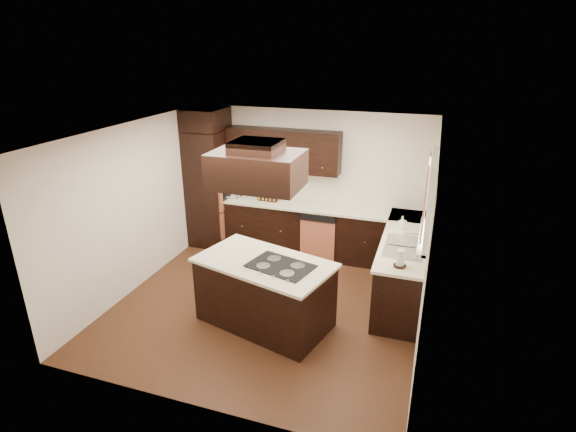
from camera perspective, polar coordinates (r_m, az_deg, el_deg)
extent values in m
cube|color=brown|center=(6.68, -2.48, -11.01)|extent=(4.20, 4.20, 0.02)
cube|color=white|center=(5.75, -2.88, 10.75)|extent=(4.20, 4.20, 0.02)
cube|color=white|center=(8.00, 2.74, 4.48)|extent=(4.20, 0.02, 2.50)
cube|color=white|center=(4.42, -12.64, -10.82)|extent=(4.20, 0.02, 2.50)
cube|color=white|center=(7.10, -18.80, 1.12)|extent=(0.02, 4.20, 2.50)
cube|color=white|center=(5.75, 17.42, -3.42)|extent=(0.02, 4.20, 2.50)
cube|color=black|center=(8.34, -9.91, 3.52)|extent=(0.65, 0.75, 2.12)
cube|color=#CA6A49|center=(8.16, -7.76, 3.70)|extent=(0.05, 0.62, 0.78)
cube|color=black|center=(7.98, 2.27, -1.73)|extent=(2.93, 0.60, 0.88)
cube|color=black|center=(6.92, 14.38, -6.25)|extent=(0.60, 2.40, 0.88)
cube|color=#F5EBC5|center=(7.80, 2.29, 1.34)|extent=(2.93, 0.63, 0.04)
cube|color=#F5EBC5|center=(6.72, 14.61, -2.75)|extent=(0.63, 2.40, 0.04)
cube|color=black|center=(7.81, -0.62, 8.35)|extent=(2.00, 0.34, 0.72)
cube|color=#CA6A49|center=(7.67, 3.75, -3.12)|extent=(0.60, 0.05, 0.72)
cube|color=silver|center=(6.12, 17.64, 2.09)|extent=(0.06, 1.32, 1.12)
cube|color=white|center=(6.12, 17.90, 2.06)|extent=(0.00, 1.20, 1.00)
cube|color=beige|center=(5.71, 16.96, 1.33)|extent=(0.02, 0.34, 0.90)
cube|color=beige|center=(6.51, 17.28, 3.71)|extent=(0.02, 0.34, 0.90)
cube|color=silver|center=(6.39, 14.51, -3.79)|extent=(0.52, 0.84, 0.01)
cube|color=black|center=(6.04, -2.96, -9.82)|extent=(1.86, 1.32, 0.88)
cube|color=#F5EBC5|center=(5.82, -3.05, -5.94)|extent=(1.94, 1.40, 0.04)
cube|color=black|center=(5.67, -0.97, -6.36)|extent=(0.90, 0.72, 0.01)
cube|color=black|center=(5.29, -3.95, 5.91)|extent=(1.05, 0.72, 0.42)
cube|color=black|center=(5.23, -4.02, 8.82)|extent=(0.55, 0.50, 0.13)
cylinder|color=silver|center=(8.10, -5.92, 2.53)|extent=(0.15, 0.15, 0.10)
cone|color=silver|center=(8.05, -5.97, 3.74)|extent=(0.13, 0.13, 0.26)
cube|color=black|center=(7.93, -2.63, 2.95)|extent=(0.36, 0.11, 0.30)
imported|color=silver|center=(8.18, -7.20, 2.51)|extent=(0.34, 0.34, 0.06)
imported|color=silver|center=(6.93, 14.28, -0.86)|extent=(0.12, 0.13, 0.21)
cylinder|color=silver|center=(5.79, 14.08, -5.25)|extent=(0.14, 0.14, 0.23)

